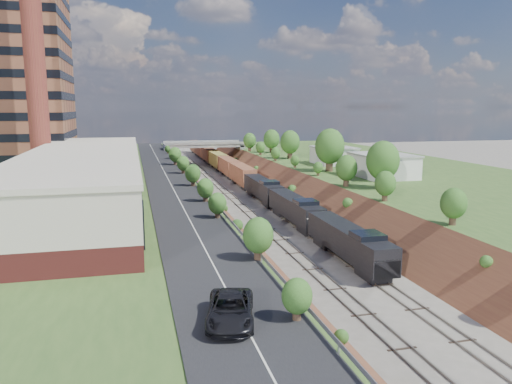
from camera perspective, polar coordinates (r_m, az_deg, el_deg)
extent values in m
plane|color=#6B665B|center=(42.19, 19.15, -15.90)|extent=(400.00, 400.00, 0.00)
cube|color=#355523|center=(93.53, -20.80, -0.38)|extent=(44.00, 180.00, 5.00)
cube|color=#355523|center=(107.69, 16.63, 1.10)|extent=(44.00, 180.00, 5.00)
cube|color=brown|center=(93.88, -7.27, -1.34)|extent=(10.00, 180.00, 10.00)
cube|color=brown|center=(98.81, 5.50, -0.75)|extent=(10.00, 180.00, 10.00)
cube|color=gray|center=(95.18, -2.24, -1.06)|extent=(1.58, 180.00, 0.18)
cube|color=gray|center=(96.35, 0.79, -0.92)|extent=(1.58, 180.00, 0.18)
cube|color=black|center=(92.65, -10.10, 1.61)|extent=(8.00, 180.00, 0.10)
cube|color=#99999E|center=(92.94, -7.59, 2.01)|extent=(0.06, 171.00, 0.30)
cube|color=maroon|center=(70.83, -18.99, -0.38)|extent=(14.00, 62.00, 2.20)
cube|color=beige|center=(70.37, -19.13, 2.22)|extent=(14.00, 62.00, 4.30)
cube|color=beige|center=(70.12, -19.24, 4.17)|extent=(14.30, 62.30, 0.50)
cube|color=brown|center=(106.35, -26.92, 13.62)|extent=(22.00, 22.00, 44.00)
cylinder|color=maroon|center=(89.02, -23.97, 13.50)|extent=(3.20, 3.20, 40.00)
cube|color=gray|center=(154.59, -10.22, 4.07)|extent=(1.50, 8.00, 6.20)
cube|color=gray|center=(157.77, -1.83, 4.33)|extent=(1.50, 8.00, 6.20)
cube|color=gray|center=(155.50, -6.00, 5.35)|extent=(24.00, 8.00, 1.00)
cube|color=gray|center=(151.49, -5.80, 5.54)|extent=(24.00, 0.30, 0.80)
cube|color=gray|center=(159.40, -6.21, 5.74)|extent=(24.00, 0.30, 0.80)
cube|color=silver|center=(95.56, 14.28, 2.88)|extent=(9.00, 12.00, 4.00)
cube|color=silver|center=(115.12, 8.88, 4.08)|extent=(8.00, 10.00, 3.60)
cylinder|color=#473323|center=(82.11, 14.20, 1.32)|extent=(1.30, 1.30, 2.62)
ellipsoid|color=#2E511C|center=(81.73, 14.29, 3.51)|extent=(5.25, 5.25, 6.30)
cylinder|color=#473323|center=(53.88, -3.17, -3.44)|extent=(0.66, 0.66, 1.22)
ellipsoid|color=#2E511C|center=(53.57, -3.19, -1.91)|extent=(2.45, 2.45, 2.94)
cube|color=black|center=(54.74, 13.22, -9.10)|extent=(2.40, 4.00, 0.90)
cube|color=black|center=(59.64, 10.50, -5.45)|extent=(3.12, 18.73, 3.07)
cube|color=black|center=(53.07, 14.02, -8.20)|extent=(2.87, 3.00, 1.80)
cube|color=silver|center=(52.77, 14.06, -7.17)|extent=(2.87, 3.00, 0.15)
cube|color=black|center=(54.98, 12.65, -5.02)|extent=(3.06, 3.10, 0.90)
cube|color=black|center=(77.52, 4.48, -1.80)|extent=(3.12, 18.73, 3.07)
cube|color=black|center=(96.12, 0.76, 0.47)|extent=(3.12, 18.73, 3.07)
cube|color=brown|center=(154.58, -4.94, 4.07)|extent=(3.12, 99.64, 3.75)
imported|color=black|center=(30.60, -2.94, -13.25)|extent=(3.98, 6.39, 1.65)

